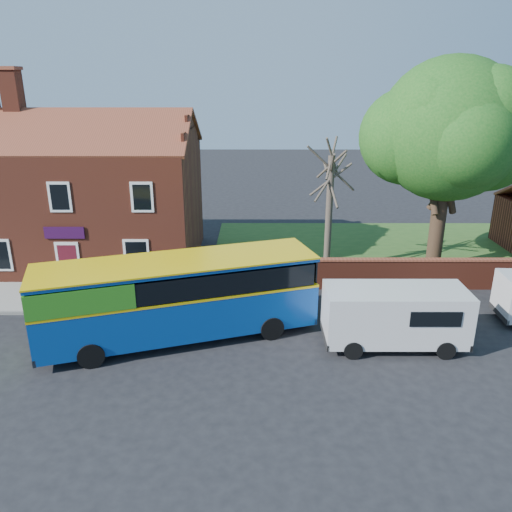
{
  "coord_description": "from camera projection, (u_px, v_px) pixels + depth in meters",
  "views": [
    {
      "loc": [
        2.61,
        -16.26,
        10.0
      ],
      "look_at": [
        2.55,
        5.0,
        2.45
      ],
      "focal_mm": 35.0,
      "sensor_mm": 36.0,
      "label": 1
    }
  ],
  "objects": [
    {
      "name": "ground",
      "position": [
        188.0,
        362.0,
        18.68
      ],
      "size": [
        120.0,
        120.0,
        0.0
      ],
      "primitive_type": "plane",
      "color": "black",
      "rests_on": "ground"
    },
    {
      "name": "pavement",
      "position": [
        59.0,
        297.0,
        24.09
      ],
      "size": [
        18.0,
        3.5,
        0.12
      ],
      "primitive_type": "cube",
      "color": "gray",
      "rests_on": "ground"
    },
    {
      "name": "kerb",
      "position": [
        44.0,
        313.0,
        22.44
      ],
      "size": [
        18.0,
        0.15,
        0.14
      ],
      "primitive_type": "cube",
      "color": "slate",
      "rests_on": "ground"
    },
    {
      "name": "grass_strip",
      "position": [
        425.0,
        250.0,
        30.89
      ],
      "size": [
        26.0,
        12.0,
        0.04
      ],
      "primitive_type": "cube",
      "color": "#426B28",
      "rests_on": "ground"
    },
    {
      "name": "shop_building",
      "position": [
        88.0,
        202.0,
        28.39
      ],
      "size": [
        12.3,
        8.13,
        10.5
      ],
      "color": "maroon",
      "rests_on": "ground"
    },
    {
      "name": "boundary_wall",
      "position": [
        465.0,
        274.0,
        24.97
      ],
      "size": [
        22.0,
        0.38,
        1.6
      ],
      "color": "maroon",
      "rests_on": "ground"
    },
    {
      "name": "bus",
      "position": [
        170.0,
        296.0,
        19.77
      ],
      "size": [
        11.29,
        5.99,
        3.34
      ],
      "rotation": [
        0.0,
        0.0,
        0.31
      ],
      "color": "#0D3E93",
      "rests_on": "ground"
    },
    {
      "name": "van_near",
      "position": [
        395.0,
        314.0,
        19.43
      ],
      "size": [
        5.46,
        2.29,
        2.4
      ],
      "rotation": [
        0.0,
        0.0,
        0.0
      ],
      "color": "silver",
      "rests_on": "ground"
    },
    {
      "name": "large_tree",
      "position": [
        449.0,
        134.0,
        25.64
      ],
      "size": [
        9.19,
        7.27,
        11.21
      ],
      "color": "black",
      "rests_on": "ground"
    },
    {
      "name": "bare_tree",
      "position": [
        329.0,
        208.0,
        26.53
      ],
      "size": [
        2.58,
        3.07,
        6.88
      ],
      "color": "#4C4238",
      "rests_on": "ground"
    }
  ]
}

